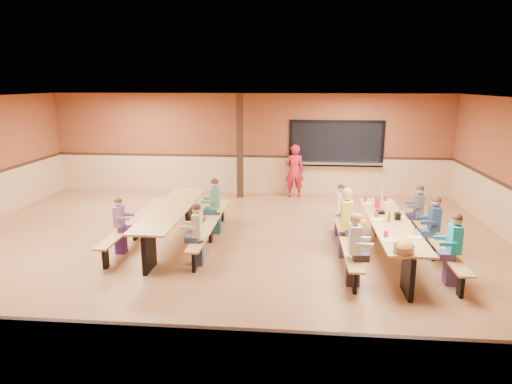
{
  "coord_description": "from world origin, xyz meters",
  "views": [
    {
      "loc": [
        1.46,
        -8.63,
        3.31
      ],
      "look_at": [
        0.64,
        0.29,
        1.15
      ],
      "focal_mm": 32.0,
      "sensor_mm": 36.0,
      "label": 1
    }
  ],
  "objects": [
    {
      "name": "ground",
      "position": [
        0.0,
        0.0,
        0.0
      ],
      "size": [
        12.0,
        12.0,
        0.0
      ],
      "primitive_type": "plane",
      "color": "brown",
      "rests_on": "ground"
    },
    {
      "name": "room_envelope",
      "position": [
        0.0,
        0.0,
        0.69
      ],
      "size": [
        12.04,
        10.04,
        3.02
      ],
      "color": "brown",
      "rests_on": "ground"
    },
    {
      "name": "kitchen_pass_through",
      "position": [
        2.6,
        4.96,
        1.49
      ],
      "size": [
        2.78,
        0.28,
        1.38
      ],
      "color": "black",
      "rests_on": "ground"
    },
    {
      "name": "structural_post",
      "position": [
        -0.2,
        4.4,
        1.5
      ],
      "size": [
        0.18,
        0.18,
        3.0
      ],
      "primitive_type": "cube",
      "color": "black",
      "rests_on": "ground"
    },
    {
      "name": "cafeteria_table_main",
      "position": [
        3.25,
        -0.16,
        0.53
      ],
      "size": [
        1.91,
        3.7,
        0.74
      ],
      "color": "tan",
      "rests_on": "ground"
    },
    {
      "name": "cafeteria_table_second",
      "position": [
        -1.16,
        0.44,
        0.53
      ],
      "size": [
        1.91,
        3.7,
        0.74
      ],
      "color": "tan",
      "rests_on": "ground"
    },
    {
      "name": "seated_child_white_left",
      "position": [
        2.43,
        -1.42,
        0.61
      ],
      "size": [
        0.38,
        0.31,
        1.23
      ],
      "primitive_type": null,
      "color": "silver",
      "rests_on": "ground"
    },
    {
      "name": "seated_adult_yellow",
      "position": [
        2.43,
        -0.13,
        0.67
      ],
      "size": [
        0.43,
        0.35,
        1.34
      ],
      "primitive_type": null,
      "color": "yellow",
      "rests_on": "ground"
    },
    {
      "name": "seated_child_grey_left",
      "position": [
        2.43,
        1.14,
        0.57
      ],
      "size": [
        0.34,
        0.28,
        1.14
      ],
      "primitive_type": null,
      "color": "silver",
      "rests_on": "ground"
    },
    {
      "name": "seated_child_teal_right",
      "position": [
        4.08,
        -1.25,
        0.61
      ],
      "size": [
        0.37,
        0.31,
        1.22
      ],
      "primitive_type": null,
      "color": "#1497AF",
      "rests_on": "ground"
    },
    {
      "name": "seated_child_navy_right",
      "position": [
        4.08,
        -0.08,
        0.61
      ],
      "size": [
        0.37,
        0.3,
        1.22
      ],
      "primitive_type": null,
      "color": "navy",
      "rests_on": "ground"
    },
    {
      "name": "seated_child_char_right",
      "position": [
        4.08,
        1.06,
        0.58
      ],
      "size": [
        0.35,
        0.28,
        1.16
      ],
      "primitive_type": null,
      "color": "#42454A",
      "rests_on": "ground"
    },
    {
      "name": "seated_child_purple_sec",
      "position": [
        -1.99,
        -0.36,
        0.56
      ],
      "size": [
        0.33,
        0.27,
        1.12
      ],
      "primitive_type": null,
      "color": "slate",
      "rests_on": "ground"
    },
    {
      "name": "seated_child_green_sec",
      "position": [
        -0.34,
        1.04,
        0.61
      ],
      "size": [
        0.38,
        0.31,
        1.23
      ],
      "primitive_type": null,
      "color": "#408164",
      "rests_on": "ground"
    },
    {
      "name": "seated_child_tan_sec",
      "position": [
        -0.34,
        -0.81,
        0.57
      ],
      "size": [
        0.34,
        0.28,
        1.15
      ],
      "primitive_type": null,
      "color": "beige",
      "rests_on": "ground"
    },
    {
      "name": "standing_woman",
      "position": [
        1.38,
        4.55,
        0.78
      ],
      "size": [
        0.61,
        0.45,
        1.56
      ],
      "primitive_type": "imported",
      "rotation": [
        0.0,
        0.0,
        3.28
      ],
      "color": "#B51427",
      "rests_on": "ground"
    },
    {
      "name": "punch_pitcher",
      "position": [
        3.18,
        0.81,
        0.85
      ],
      "size": [
        0.16,
        0.16,
        0.22
      ],
      "primitive_type": "cylinder",
      "color": "red",
      "rests_on": "cafeteria_table_main"
    },
    {
      "name": "chip_bowl",
      "position": [
        3.13,
        -1.81,
        0.81
      ],
      "size": [
        0.32,
        0.32,
        0.15
      ],
      "primitive_type": null,
      "color": "orange",
      "rests_on": "cafeteria_table_main"
    },
    {
      "name": "napkin_dispenser",
      "position": [
        3.41,
        -0.02,
        0.8
      ],
      "size": [
        0.1,
        0.14,
        0.13
      ],
      "primitive_type": "cube",
      "color": "black",
      "rests_on": "cafeteria_table_main"
    },
    {
      "name": "condiment_mustard",
      "position": [
        3.17,
        -0.22,
        0.82
      ],
      "size": [
        0.06,
        0.06,
        0.17
      ],
      "primitive_type": "cylinder",
      "color": "yellow",
      "rests_on": "cafeteria_table_main"
    },
    {
      "name": "condiment_ketchup",
      "position": [
        3.21,
        -0.14,
        0.82
      ],
      "size": [
        0.06,
        0.06,
        0.17
      ],
      "primitive_type": "cylinder",
      "color": "#B2140F",
      "rests_on": "cafeteria_table_main"
    },
    {
      "name": "table_paddle",
      "position": [
        3.15,
        0.38,
        0.88
      ],
      "size": [
        0.16,
        0.16,
        0.56
      ],
      "color": "black",
      "rests_on": "cafeteria_table_main"
    },
    {
      "name": "place_settings",
      "position": [
        3.25,
        -0.16,
        0.8
      ],
      "size": [
        0.65,
        3.3,
        0.11
      ],
      "primitive_type": null,
      "color": "beige",
      "rests_on": "cafeteria_table_main"
    }
  ]
}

